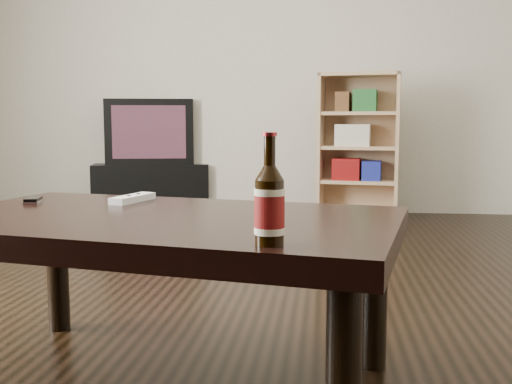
# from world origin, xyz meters

# --- Properties ---
(floor) EXTENTS (5.00, 6.00, 0.01)m
(floor) POSITION_xyz_m (0.00, 0.00, -0.01)
(floor) COLOR black
(floor) RESTS_ON ground
(wall_back) EXTENTS (5.00, 0.02, 2.70)m
(wall_back) POSITION_xyz_m (0.00, 3.01, 1.35)
(wall_back) COLOR beige
(wall_back) RESTS_ON ground
(tv_stand) EXTENTS (1.11, 0.72, 0.41)m
(tv_stand) POSITION_xyz_m (-1.01, 3.05, 0.20)
(tv_stand) COLOR black
(tv_stand) RESTS_ON floor
(tv) EXTENTS (0.85, 0.63, 0.57)m
(tv) POSITION_xyz_m (-1.01, 3.05, 0.69)
(tv) COLOR black
(tv) RESTS_ON tv_stand
(bookshelf) EXTENTS (0.66, 0.37, 1.16)m
(bookshelf) POSITION_xyz_m (0.82, 2.57, 0.60)
(bookshelf) COLOR tan
(bookshelf) RESTS_ON floor
(coffee_table) EXTENTS (1.48, 1.03, 0.51)m
(coffee_table) POSITION_xyz_m (0.09, -0.56, 0.44)
(coffee_table) COLOR black
(coffee_table) RESTS_ON floor
(beer_bottle) EXTENTS (0.08, 0.08, 0.25)m
(beer_bottle) POSITION_xyz_m (0.44, -0.94, 0.60)
(beer_bottle) COLOR black
(beer_bottle) RESTS_ON coffee_table
(phone) EXTENTS (0.07, 0.10, 0.02)m
(phone) POSITION_xyz_m (-0.42, -0.33, 0.52)
(phone) COLOR #B9BABC
(phone) RESTS_ON coffee_table
(remote) EXTENTS (0.11, 0.21, 0.03)m
(remote) POSITION_xyz_m (-0.09, -0.28, 0.52)
(remote) COLOR silver
(remote) RESTS_ON coffee_table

